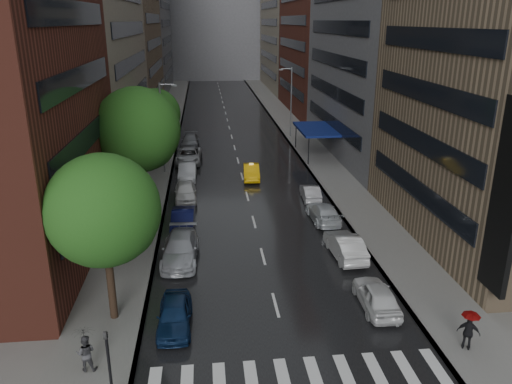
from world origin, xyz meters
TOP-DOWN VIEW (x-y plane):
  - ground at (0.00, 0.00)m, footprint 220.00×220.00m
  - road at (0.00, 50.00)m, footprint 14.00×140.00m
  - sidewalk_left at (-9.00, 50.00)m, footprint 4.00×140.00m
  - sidewalk_right at (9.00, 50.00)m, footprint 4.00×140.00m
  - crosswalk at (0.20, -2.00)m, footprint 13.15×2.80m
  - buildings_left at (-15.00, 58.79)m, footprint 8.00×108.00m
  - buildings_right at (15.00, 56.70)m, footprint 8.05×109.10m
  - building_far at (0.00, 118.00)m, footprint 40.00×14.00m
  - tree_near at (-8.60, 3.51)m, footprint 5.61×5.61m
  - tree_mid at (-8.60, 17.90)m, footprint 6.46×6.46m
  - tree_far at (-8.60, 32.68)m, footprint 5.18×5.18m
  - taxi at (0.85, 27.11)m, footprint 1.74×4.43m
  - parked_cars_left at (-5.40, 22.97)m, footprint 3.01×43.44m
  - parked_cars_right at (5.40, 11.53)m, footprint 2.15×21.63m
  - ped_black_umbrella at (-9.10, -0.63)m, footprint 0.96×0.98m
  - ped_red_umbrella at (8.40, -0.94)m, footprint 1.10×0.91m
  - traffic_light at (-7.60, -2.93)m, footprint 0.18×0.15m
  - street_lamp_left at (-7.72, 30.00)m, footprint 1.74×0.22m
  - street_lamp_right at (7.72, 45.00)m, footprint 1.74×0.22m
  - awning at (8.98, 35.00)m, footprint 4.00×8.00m

SIDE VIEW (x-z plane):
  - ground at x=0.00m, z-range 0.00..0.00m
  - road at x=0.00m, z-range 0.00..0.01m
  - crosswalk at x=0.20m, z-range 0.01..0.02m
  - sidewalk_left at x=-9.00m, z-range 0.00..0.15m
  - sidewalk_right at x=9.00m, z-range 0.00..0.15m
  - taxi at x=0.85m, z-range 0.00..1.44m
  - parked_cars_right at x=5.40m, z-range -0.06..1.52m
  - parked_cars_left at x=-5.40m, z-range -0.03..1.58m
  - ped_red_umbrella at x=8.40m, z-range 0.32..2.33m
  - ped_black_umbrella at x=-9.10m, z-range 0.33..2.42m
  - traffic_light at x=-7.60m, z-range 0.50..3.95m
  - awning at x=8.98m, z-range 1.57..4.70m
  - street_lamp_left at x=-7.72m, z-range 0.39..9.39m
  - street_lamp_right at x=7.72m, z-range 0.39..9.39m
  - tree_far at x=-8.60m, z-range 1.52..9.77m
  - tree_near at x=-8.60m, z-range 1.65..10.59m
  - tree_mid at x=-8.60m, z-range 1.90..12.20m
  - buildings_right at x=15.00m, z-range -2.97..33.03m
  - buildings_left at x=-15.00m, z-range -3.01..34.99m
  - building_far at x=0.00m, z-range 0.00..32.00m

